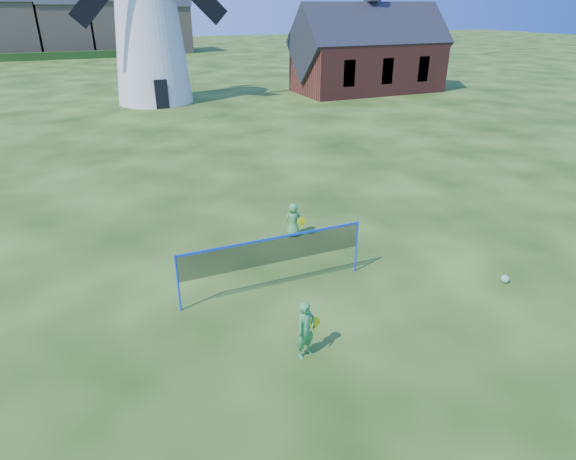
% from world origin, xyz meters
% --- Properties ---
extents(ground, '(220.00, 220.00, 0.00)m').
position_xyz_m(ground, '(0.00, 0.00, 0.00)').
color(ground, black).
rests_on(ground, ground).
extents(windmill, '(10.76, 5.59, 16.17)m').
position_xyz_m(windmill, '(1.26, 28.86, 5.88)').
color(windmill, white).
rests_on(windmill, ground).
extents(chapel, '(12.67, 6.14, 10.71)m').
position_xyz_m(chapel, '(18.97, 27.02, 3.01)').
color(chapel, brown).
rests_on(chapel, ground).
extents(badminton_net, '(5.05, 0.05, 1.55)m').
position_xyz_m(badminton_net, '(-0.37, 0.14, 1.14)').
color(badminton_net, blue).
rests_on(badminton_net, ground).
extents(player_girl, '(0.71, 0.47, 1.34)m').
position_xyz_m(player_girl, '(-0.72, -2.62, 0.67)').
color(player_girl, green).
rests_on(player_girl, ground).
extents(player_boy, '(0.67, 0.46, 1.12)m').
position_xyz_m(player_boy, '(1.45, 2.98, 0.56)').
color(player_boy, '#4A9B4F').
rests_on(player_boy, ground).
extents(play_ball, '(0.22, 0.22, 0.22)m').
position_xyz_m(play_ball, '(5.60, -2.03, 0.11)').
color(play_ball, green).
rests_on(play_ball, ground).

